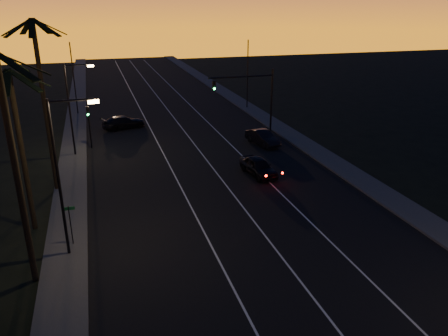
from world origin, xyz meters
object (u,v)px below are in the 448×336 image
object	(u,v)px
lead_car	(258,167)
right_car	(263,138)
cross_car	(124,122)
signal_mast	(251,91)

from	to	relation	value
lead_car	right_car	bearing A→B (deg)	66.30
lead_car	right_car	distance (m)	8.38
right_car	cross_car	distance (m)	16.48
signal_mast	right_car	distance (m)	5.55
signal_mast	right_car	bearing A→B (deg)	-90.78
right_car	lead_car	bearing A→B (deg)	-113.70
right_car	signal_mast	bearing A→B (deg)	89.22
right_car	cross_car	bearing A→B (deg)	141.73
signal_mast	lead_car	xyz separation A→B (m)	(-3.42, -11.47, -4.03)
lead_car	cross_car	size ratio (longest dim) A/B	0.96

